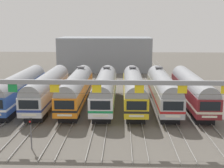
% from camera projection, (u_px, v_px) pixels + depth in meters
% --- Properties ---
extents(ground_plane, '(160.00, 160.00, 0.00)m').
position_uv_depth(ground_plane, '(105.00, 106.00, 43.30)').
color(ground_plane, '#5B564F').
extents(track_bed, '(26.15, 70.00, 0.15)m').
position_uv_depth(track_bed, '(110.00, 83.00, 59.92)').
color(track_bed, gray).
rests_on(track_bed, ground).
extents(commuter_train_blue, '(2.88, 18.06, 4.77)m').
position_uv_depth(commuter_train_blue, '(19.00, 88.00, 43.16)').
color(commuter_train_blue, '#284C9E').
rests_on(commuter_train_blue, ground).
extents(commuter_train_silver, '(2.88, 18.06, 4.77)m').
position_uv_depth(commuter_train_silver, '(48.00, 88.00, 43.02)').
color(commuter_train_silver, silver).
rests_on(commuter_train_silver, ground).
extents(commuter_train_orange, '(2.88, 18.06, 5.05)m').
position_uv_depth(commuter_train_orange, '(76.00, 88.00, 42.89)').
color(commuter_train_orange, orange).
rests_on(commuter_train_orange, ground).
extents(commuter_train_white, '(2.88, 18.06, 5.05)m').
position_uv_depth(commuter_train_white, '(105.00, 88.00, 42.75)').
color(commuter_train_white, white).
rests_on(commuter_train_white, ground).
extents(commuter_train_yellow, '(2.88, 18.06, 5.05)m').
position_uv_depth(commuter_train_yellow, '(134.00, 88.00, 42.62)').
color(commuter_train_yellow, gold).
rests_on(commuter_train_yellow, ground).
extents(commuter_train_stainless, '(2.88, 18.06, 5.05)m').
position_uv_depth(commuter_train_stainless, '(163.00, 89.00, 42.48)').
color(commuter_train_stainless, '#B2B5BA').
rests_on(commuter_train_stainless, ground).
extents(commuter_train_maroon, '(2.88, 18.06, 4.77)m').
position_uv_depth(commuter_train_maroon, '(192.00, 89.00, 42.34)').
color(commuter_train_maroon, maroon).
rests_on(commuter_train_maroon, ground).
extents(catenary_gantry, '(29.89, 0.44, 6.97)m').
position_uv_depth(catenary_gantry, '(97.00, 91.00, 28.99)').
color(catenary_gantry, gray).
rests_on(catenary_gantry, ground).
extents(yard_signal_mast, '(0.28, 0.35, 3.13)m').
position_uv_depth(yard_signal_mast, '(31.00, 127.00, 28.32)').
color(yard_signal_mast, '#59595E').
rests_on(yard_signal_mast, ground).
extents(maintenance_building, '(22.55, 10.00, 8.24)m').
position_uv_depth(maintenance_building, '(105.00, 54.00, 75.10)').
color(maintenance_building, gray).
rests_on(maintenance_building, ground).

